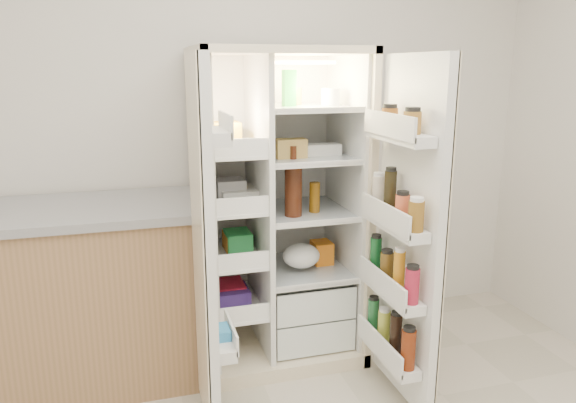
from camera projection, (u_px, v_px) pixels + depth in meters
name	position (u px, v px, depth m)	size (l,w,h in m)	color
wall_back	(232.00, 125.00, 3.36)	(4.00, 0.02, 2.70)	silver
refrigerator	(278.00, 232.00, 3.24)	(0.92, 0.70, 1.80)	beige
freezer_door	(205.00, 247.00, 2.50)	(0.15, 0.40, 1.72)	white
fridge_door	(406.00, 238.00, 2.69)	(0.17, 0.58, 1.72)	white
kitchen_counter	(81.00, 295.00, 2.95)	(1.36, 0.73, 0.99)	#956D4A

